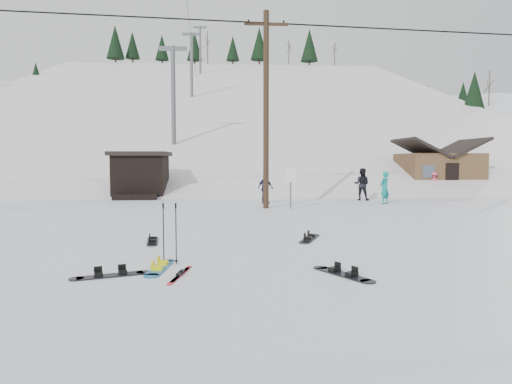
{
  "coord_description": "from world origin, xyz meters",
  "views": [
    {
      "loc": [
        0.15,
        -7.07,
        2.23
      ],
      "look_at": [
        0.93,
        4.84,
        1.4
      ],
      "focal_mm": 32.0,
      "sensor_mm": 36.0,
      "label": 1
    }
  ],
  "objects": [
    {
      "name": "ground",
      "position": [
        0.0,
        0.0,
        0.0
      ],
      "size": [
        200.0,
        200.0,
        0.0
      ],
      "primitive_type": "plane",
      "color": "silver",
      "rests_on": "ground"
    },
    {
      "name": "ski_slope",
      "position": [
        0.0,
        55.0,
        -12.0
      ],
      "size": [
        60.0,
        85.24,
        65.97
      ],
      "primitive_type": "cube",
      "rotation": [
        0.31,
        0.0,
        0.0
      ],
      "color": "white",
      "rests_on": "ground"
    },
    {
      "name": "treeline_crest",
      "position": [
        0.0,
        86.0,
        0.0
      ],
      "size": [
        50.0,
        6.0,
        10.0
      ],
      "primitive_type": null,
      "color": "black",
      "rests_on": "ski_slope"
    },
    {
      "name": "utility_pole",
      "position": [
        2.0,
        14.0,
        4.68
      ],
      "size": [
        2.0,
        0.26,
        9.0
      ],
      "color": "#3A2819",
      "rests_on": "ground"
    },
    {
      "name": "trail_sign",
      "position": [
        3.1,
        13.58,
        1.27
      ],
      "size": [
        0.5,
        0.09,
        1.85
      ],
      "color": "#595B60",
      "rests_on": "ground"
    },
    {
      "name": "lift_hut",
      "position": [
        -5.0,
        20.94,
        1.36
      ],
      "size": [
        3.4,
        4.1,
        2.75
      ],
      "color": "black",
      "rests_on": "ground"
    },
    {
      "name": "lift_tower_near",
      "position": [
        -4.0,
        30.0,
        7.86
      ],
      "size": [
        2.2,
        0.36,
        8.0
      ],
      "color": "#595B60",
      "rests_on": "ski_slope"
    },
    {
      "name": "lift_tower_mid",
      "position": [
        -4.0,
        50.0,
        14.36
      ],
      "size": [
        2.2,
        0.36,
        8.0
      ],
      "color": "#595B60",
      "rests_on": "ski_slope"
    },
    {
      "name": "lift_tower_far",
      "position": [
        -4.0,
        70.0,
        20.86
      ],
      "size": [
        2.2,
        0.36,
        8.0
      ],
      "color": "#595B60",
      "rests_on": "ski_slope"
    },
    {
      "name": "cabin",
      "position": [
        15.0,
        24.0,
        1.48
      ],
      "size": [
        5.39,
        4.4,
        3.77
      ],
      "color": "brown",
      "rests_on": "ground"
    },
    {
      "name": "hero_snowboard",
      "position": [
        -1.22,
        2.33,
        0.03
      ],
      "size": [
        0.44,
        1.61,
        0.11
      ],
      "rotation": [
        0.0,
        0.0,
        1.47
      ],
      "color": "#1A69AD",
      "rests_on": "ground"
    },
    {
      "name": "hero_skis",
      "position": [
        -0.75,
        1.73,
        0.02
      ],
      "size": [
        0.36,
        1.46,
        0.08
      ],
      "rotation": [
        0.0,
        0.0,
        -0.19
      ],
      "color": "#AC1123",
      "rests_on": "ground"
    },
    {
      "name": "ski_poles",
      "position": [
        -1.06,
        2.74,
        0.68
      ],
      "size": [
        0.36,
        0.1,
        1.32
      ],
      "color": "black",
      "rests_on": "ground"
    },
    {
      "name": "board_scatter_a",
      "position": [
        -2.08,
        1.75,
        0.03
      ],
      "size": [
        1.45,
        0.7,
        0.11
      ],
      "rotation": [
        0.0,
        0.0,
        0.34
      ],
      "color": "black",
      "rests_on": "ground"
    },
    {
      "name": "board_scatter_b",
      "position": [
        -1.87,
        5.46,
        0.03
      ],
      "size": [
        0.44,
        1.47,
        0.1
      ],
      "rotation": [
        0.0,
        0.0,
        1.7
      ],
      "color": "black",
      "rests_on": "ground"
    },
    {
      "name": "board_scatter_d",
      "position": [
        2.41,
        1.54,
        0.03
      ],
      "size": [
        0.94,
        1.4,
        0.11
      ],
      "rotation": [
        0.0,
        0.0,
        -1.04
      ],
      "color": "black",
      "rests_on": "ground"
    },
    {
      "name": "board_scatter_f",
      "position": [
        2.51,
        5.58,
        0.03
      ],
      "size": [
        0.82,
        1.52,
        0.11
      ],
      "rotation": [
        0.0,
        0.0,
        1.17
      ],
      "color": "black",
      "rests_on": "ground"
    },
    {
      "name": "skier_teal",
      "position": [
        8.22,
        15.62,
        0.83
      ],
      "size": [
        0.72,
        0.7,
        1.67
      ],
      "primitive_type": "imported",
      "rotation": [
        0.0,
        0.0,
        3.84
      ],
      "color": "#0D8581",
      "rests_on": "ground"
    },
    {
      "name": "skier_dark",
      "position": [
        7.7,
        17.82,
        0.9
      ],
      "size": [
        1.08,
        0.98,
        1.79
      ],
      "primitive_type": "imported",
      "rotation": [
        0.0,
        0.0,
        2.71
      ],
      "color": "black",
      "rests_on": "ground"
    },
    {
      "name": "skier_pink",
      "position": [
        13.79,
        22.0,
        0.74
      ],
      "size": [
        0.98,
        0.6,
        1.48
      ],
      "primitive_type": "imported",
      "rotation": [
        0.0,
        0.0,
        3.09
      ],
      "color": "#D34A62",
      "rests_on": "ground"
    },
    {
      "name": "skier_navy",
      "position": [
        2.18,
        16.31,
        0.79
      ],
      "size": [
        0.95,
        0.89,
        1.57
      ],
      "primitive_type": "imported",
      "rotation": [
        0.0,
        0.0,
        2.42
      ],
      "color": "#18183C",
      "rests_on": "ground"
    }
  ]
}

